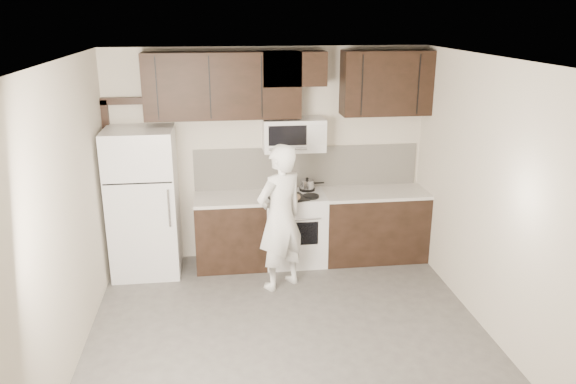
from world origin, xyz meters
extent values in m
plane|color=#4D4A48|center=(0.00, 0.00, 0.00)|extent=(4.50, 4.50, 0.00)
plane|color=beige|center=(0.00, 2.25, 1.35)|extent=(4.00, 0.00, 4.00)
plane|color=white|center=(0.00, 0.00, 2.70)|extent=(4.50, 4.50, 0.00)
cube|color=black|center=(-0.52, 1.94, 0.43)|extent=(0.87, 0.62, 0.87)
cube|color=black|center=(1.34, 1.94, 0.43)|extent=(1.32, 0.62, 0.87)
cube|color=silver|center=(-0.52, 1.94, 0.89)|extent=(0.87, 0.64, 0.04)
cube|color=silver|center=(1.34, 1.94, 0.89)|extent=(1.32, 0.64, 0.04)
cube|color=silver|center=(0.30, 1.94, 0.45)|extent=(0.76, 0.62, 0.89)
cube|color=silver|center=(0.30, 1.94, 0.90)|extent=(0.76, 0.62, 0.02)
cube|color=black|center=(0.30, 1.63, 0.50)|extent=(0.50, 0.01, 0.30)
cylinder|color=silver|center=(0.30, 1.60, 0.70)|extent=(0.55, 0.02, 0.02)
cylinder|color=black|center=(0.12, 1.79, 0.93)|extent=(0.20, 0.20, 0.03)
cylinder|color=black|center=(0.48, 1.79, 0.93)|extent=(0.20, 0.20, 0.03)
cylinder|color=black|center=(0.12, 2.09, 0.93)|extent=(0.20, 0.20, 0.03)
cylinder|color=black|center=(0.48, 2.09, 0.93)|extent=(0.20, 0.20, 0.03)
cube|color=beige|center=(0.50, 2.24, 1.18)|extent=(2.90, 0.02, 0.54)
cube|color=black|center=(-0.55, 2.08, 2.26)|extent=(1.85, 0.35, 0.78)
cube|color=black|center=(1.45, 2.08, 2.26)|extent=(1.10, 0.35, 0.78)
cube|color=black|center=(0.30, 2.08, 2.45)|extent=(0.76, 0.35, 0.40)
cube|color=silver|center=(0.30, 2.06, 1.65)|extent=(0.76, 0.38, 0.40)
cube|color=black|center=(0.20, 1.86, 1.68)|extent=(0.46, 0.01, 0.24)
cube|color=silver|center=(0.56, 1.86, 1.68)|extent=(0.18, 0.01, 0.24)
cylinder|color=silver|center=(0.20, 1.84, 1.52)|extent=(0.46, 0.02, 0.02)
cube|color=silver|center=(-1.55, 1.89, 0.90)|extent=(0.80, 0.72, 1.80)
cube|color=black|center=(-1.55, 1.53, 1.25)|extent=(0.77, 0.01, 0.02)
cylinder|color=silver|center=(-1.22, 1.50, 0.95)|extent=(0.03, 0.03, 0.45)
cube|color=black|center=(-1.96, 2.21, 1.05)|extent=(0.08, 0.08, 2.10)
cube|color=black|center=(-1.75, 2.21, 2.08)|extent=(0.50, 0.08, 0.08)
cylinder|color=silver|center=(0.48, 2.09, 0.98)|extent=(0.18, 0.18, 0.14)
sphere|color=black|center=(0.48, 2.09, 1.06)|extent=(0.04, 0.04, 0.04)
cylinder|color=black|center=(0.62, 2.10, 1.00)|extent=(0.17, 0.03, 0.02)
cube|color=black|center=(0.20, 1.75, 0.92)|extent=(0.51, 0.44, 0.02)
cylinder|color=tan|center=(0.20, 1.75, 0.94)|extent=(0.36, 0.36, 0.02)
imported|color=white|center=(0.04, 1.27, 0.86)|extent=(0.75, 0.68, 1.72)
camera|label=1|loc=(-0.64, -4.68, 3.10)|focal=35.00mm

